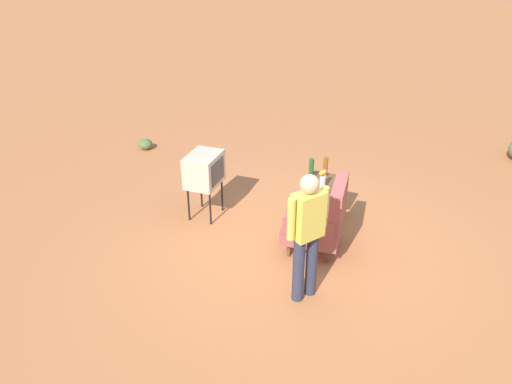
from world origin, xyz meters
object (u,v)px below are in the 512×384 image
Objects in this scene: flower_vase at (323,178)px; armchair at (321,219)px; side_table at (325,187)px; bottle_wine_green at (311,169)px; tv_on_stand at (204,170)px; person_standing at (307,230)px; bottle_tall_amber at (326,167)px.

armchair is at bearing 15.99° from flower_vase.
flower_vase reaches higher than side_table.
flower_vase is at bearing -164.01° from armchair.
bottle_wine_green is 1.21× the size of flower_vase.
person_standing is at bearing 58.85° from tv_on_stand.
bottle_wine_green is (0.01, -0.22, 0.26)m from side_table.
person_standing is 1.94m from bottle_wine_green.
bottle_tall_amber is at bearing 116.77° from tv_on_stand.
tv_on_stand reaches higher than bottle_wine_green.
bottle_wine_green is at bearing -42.58° from bottle_tall_amber.
person_standing reaches higher than side_table.
side_table is 0.62× the size of tv_on_stand.
flower_vase is (-0.64, -0.18, 0.29)m from armchair.
side_table is 2.14× the size of bottle_tall_amber.
person_standing is 5.12× the size of bottle_wine_green.
bottle_tall_amber is 0.94× the size of bottle_wine_green.
armchair is 1.12m from person_standing.
tv_on_stand is at bearing -66.33° from bottle_wine_green.
tv_on_stand is 3.22× the size of bottle_wine_green.
person_standing is (1.22, 2.02, 0.16)m from tv_on_stand.
armchair is 1.09m from bottle_tall_amber.
bottle_wine_green reaches higher than side_table.
person_standing is (1.02, 0.13, 0.44)m from armchair.
tv_on_stand reaches higher than bottle_tall_amber.
flower_vase is (0.38, 0.07, -0.00)m from bottle_tall_amber.
bottle_tall_amber is (-0.17, -0.06, 0.25)m from side_table.
flower_vase is (-0.44, 1.70, 0.01)m from tv_on_stand.
armchair is 1.03× the size of tv_on_stand.
bottle_tall_amber is at bearing -169.24° from person_standing.
armchair is 1.92m from tv_on_stand.
armchair reaches higher than bottle_wine_green.
bottle_tall_amber is at bearing -161.29° from side_table.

